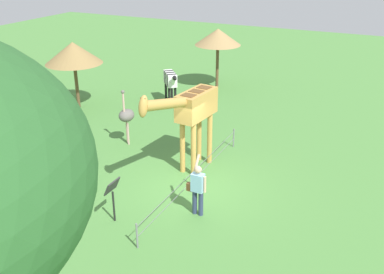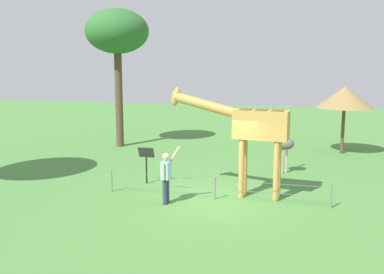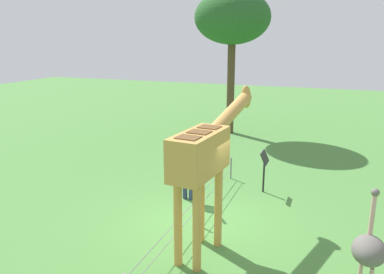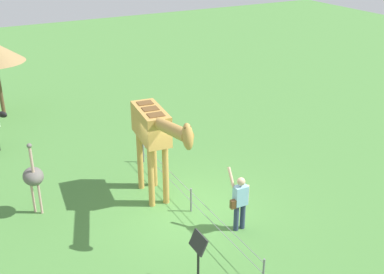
{
  "view_description": "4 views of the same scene",
  "coord_description": "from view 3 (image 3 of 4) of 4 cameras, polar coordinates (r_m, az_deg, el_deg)",
  "views": [
    {
      "loc": [
        11.48,
        5.55,
        7.34
      ],
      "look_at": [
        -0.54,
        -0.25,
        1.51
      ],
      "focal_mm": 41.81,
      "sensor_mm": 36.0,
      "label": 1
    },
    {
      "loc": [
        -2.48,
        13.24,
        4.31
      ],
      "look_at": [
        0.76,
        0.04,
        1.96
      ],
      "focal_mm": 41.13,
      "sensor_mm": 36.0,
      "label": 2
    },
    {
      "loc": [
        -8.44,
        -3.02,
        4.67
      ],
      "look_at": [
        0.18,
        0.27,
        2.27
      ],
      "focal_mm": 35.55,
      "sensor_mm": 36.0,
      "label": 3
    },
    {
      "loc": [
        10.35,
        -5.37,
        7.64
      ],
      "look_at": [
        -0.73,
        0.53,
        1.97
      ],
      "focal_mm": 44.89,
      "sensor_mm": 36.0,
      "label": 4
    }
  ],
  "objects": [
    {
      "name": "tree_northeast",
      "position": [
        18.99,
        6.08,
        17.24
      ],
      "size": [
        3.63,
        3.63,
        6.9
      ],
      "color": "brown",
      "rests_on": "ground_plane"
    },
    {
      "name": "giraffe",
      "position": [
        8.22,
        2.13,
        -2.58
      ],
      "size": [
        3.95,
        0.9,
        3.49
      ],
      "color": "#C69347",
      "rests_on": "ground_plane"
    },
    {
      "name": "ground_plane",
      "position": [
        10.11,
        1.11,
        -12.92
      ],
      "size": [
        60.0,
        60.0,
        0.0
      ],
      "primitive_type": "plane",
      "color": "#4C843D"
    },
    {
      "name": "wire_fence",
      "position": [
        9.96,
        0.49,
        -10.75
      ],
      "size": [
        7.05,
        0.05,
        0.75
      ],
      "color": "slate",
      "rests_on": "ground_plane"
    },
    {
      "name": "ostrich",
      "position": [
        7.37,
        25.0,
        -15.17
      ],
      "size": [
        0.7,
        0.56,
        2.25
      ],
      "color": "#CC9E93",
      "rests_on": "ground_plane"
    },
    {
      "name": "info_sign",
      "position": [
        11.91,
        10.8,
        -3.86
      ],
      "size": [
        0.56,
        0.21,
        1.32
      ],
      "color": "black",
      "rests_on": "ground_plane"
    },
    {
      "name": "visitor",
      "position": [
        11.2,
        -0.57,
        -5.05
      ],
      "size": [
        0.55,
        0.58,
        1.77
      ],
      "color": "navy",
      "rests_on": "ground_plane"
    }
  ]
}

